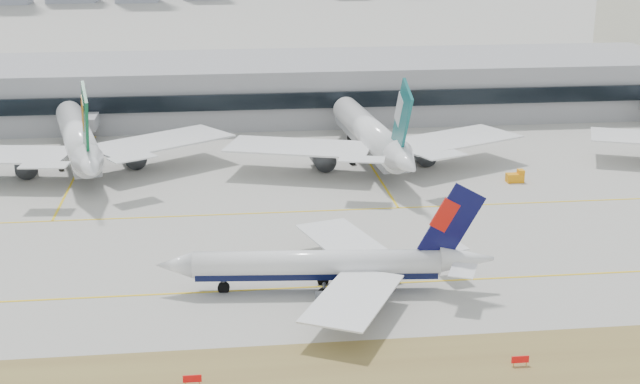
{
  "coord_description": "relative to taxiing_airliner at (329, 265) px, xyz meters",
  "views": [
    {
      "loc": [
        -18.63,
        -126.16,
        53.12
      ],
      "look_at": [
        -1.46,
        18.0,
        7.5
      ],
      "focal_mm": 50.0,
      "sensor_mm": 36.0,
      "label": 1
    }
  ],
  "objects": [
    {
      "name": "taxiing_airliner",
      "position": [
        0.0,
        0.0,
        0.0
      ],
      "size": [
        49.54,
        42.88,
        16.63
      ],
      "rotation": [
        0.0,
        0.0,
        3.05
      ],
      "color": "white",
      "rests_on": "ground"
    },
    {
      "name": "ground",
      "position": [
        3.04,
        6.61,
        -4.01
      ],
      "size": [
        3000.0,
        3000.0,
        0.0
      ],
      "primitive_type": "plane",
      "color": "#9F9D95",
      "rests_on": "ground"
    },
    {
      "name": "hold_sign_left",
      "position": [
        -19.49,
        -25.39,
        -3.13
      ],
      "size": [
        2.2,
        0.15,
        1.35
      ],
      "color": "red",
      "rests_on": "ground"
    },
    {
      "name": "hold_sign_right",
      "position": [
        20.33,
        -25.39,
        -3.13
      ],
      "size": [
        2.2,
        0.15,
        1.35
      ],
      "color": "red",
      "rests_on": "ground"
    },
    {
      "name": "widebody_cathay",
      "position": [
        18.05,
        67.39,
        2.31
      ],
      "size": [
        66.59,
        65.31,
        23.79
      ],
      "rotation": [
        0.0,
        0.0,
        1.64
      ],
      "color": "white",
      "rests_on": "ground"
    },
    {
      "name": "gse_c",
      "position": [
        45.32,
        50.39,
        -2.96
      ],
      "size": [
        3.55,
        2.0,
        2.6
      ],
      "color": "orange",
      "rests_on": "ground"
    },
    {
      "name": "terminal",
      "position": [
        3.04,
        121.45,
        3.49
      ],
      "size": [
        280.0,
        43.1,
        15.0
      ],
      "color": "gray",
      "rests_on": "ground"
    },
    {
      "name": "widebody_eva",
      "position": [
        -45.14,
        70.95,
        2.31
      ],
      "size": [
        65.17,
        64.81,
        23.78
      ],
      "rotation": [
        0.0,
        0.0,
        1.79
      ],
      "color": "white",
      "rests_on": "ground"
    }
  ]
}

